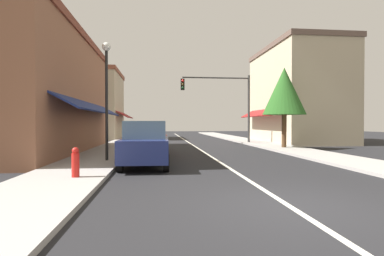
# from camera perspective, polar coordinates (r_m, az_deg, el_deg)

# --- Properties ---
(ground_plane) EXTENTS (80.00, 80.00, 0.00)m
(ground_plane) POSITION_cam_1_polar(r_m,az_deg,el_deg) (24.13, 0.03, -3.11)
(ground_plane) COLOR black
(sidewalk_left) EXTENTS (2.60, 56.00, 0.12)m
(sidewalk_left) POSITION_cam_1_polar(r_m,az_deg,el_deg) (24.15, -13.07, -2.99)
(sidewalk_left) COLOR #A39E99
(sidewalk_left) RESTS_ON ground
(sidewalk_right) EXTENTS (2.60, 56.00, 0.12)m
(sidewalk_right) POSITION_cam_1_polar(r_m,az_deg,el_deg) (25.33, 12.51, -2.81)
(sidewalk_right) COLOR #A39E99
(sidewalk_right) RESTS_ON ground
(lane_center_stripe) EXTENTS (0.14, 52.00, 0.01)m
(lane_center_stripe) POSITION_cam_1_polar(r_m,az_deg,el_deg) (24.13, 0.03, -3.11)
(lane_center_stripe) COLOR silver
(lane_center_stripe) RESTS_ON ground
(storefront_left_block) EXTENTS (6.66, 14.20, 6.83)m
(storefront_left_block) POSITION_cam_1_polar(r_m,az_deg,el_deg) (19.25, -27.15, 5.95)
(storefront_left_block) COLOR #8E5B42
(storefront_left_block) RESTS_ON ground
(storefront_right_block) EXTENTS (6.84, 10.20, 8.40)m
(storefront_right_block) POSITION_cam_1_polar(r_m,az_deg,el_deg) (28.77, 18.95, 5.86)
(storefront_right_block) COLOR #BCAD8E
(storefront_right_block) RESTS_ON ground
(storefront_far_left) EXTENTS (5.99, 8.20, 7.26)m
(storefront_far_left) POSITION_cam_1_polar(r_m,az_deg,el_deg) (34.59, -17.14, 4.09)
(storefront_far_left) COLOR #BCAD8E
(storefront_far_left) RESTS_ON ground
(parked_car_nearest_left) EXTENTS (1.87, 4.14, 1.77)m
(parked_car_nearest_left) POSITION_cam_1_polar(r_m,az_deg,el_deg) (12.03, -8.57, -2.98)
(parked_car_nearest_left) COLOR navy
(parked_car_nearest_left) RESTS_ON ground
(parked_car_second_left) EXTENTS (1.82, 4.12, 1.77)m
(parked_car_second_left) POSITION_cam_1_polar(r_m,az_deg,el_deg) (16.30, -7.90, -1.96)
(parked_car_second_left) COLOR maroon
(parked_car_second_left) RESTS_ON ground
(parked_car_third_left) EXTENTS (1.80, 4.11, 1.77)m
(parked_car_third_left) POSITION_cam_1_polar(r_m,az_deg,el_deg) (21.41, -7.51, -1.28)
(parked_car_third_left) COLOR silver
(parked_car_third_left) RESTS_ON ground
(traffic_signal_mast_arm) EXTENTS (5.75, 0.50, 5.64)m
(traffic_signal_mast_arm) POSITION_cam_1_polar(r_m,az_deg,el_deg) (25.30, 6.16, 5.91)
(traffic_signal_mast_arm) COLOR #333333
(traffic_signal_mast_arm) RESTS_ON ground
(street_lamp_left_near) EXTENTS (0.36, 0.36, 5.10)m
(street_lamp_left_near) POSITION_cam_1_polar(r_m,az_deg,el_deg) (13.56, -15.60, 8.13)
(street_lamp_left_near) COLOR black
(street_lamp_left_near) RESTS_ON ground
(tree_right_near) EXTENTS (2.78, 2.78, 5.31)m
(tree_right_near) POSITION_cam_1_polar(r_m,az_deg,el_deg) (20.92, 16.77, 6.53)
(tree_right_near) COLOR #4C331E
(tree_right_near) RESTS_ON ground
(fire_hydrant) EXTENTS (0.22, 0.22, 0.87)m
(fire_hydrant) POSITION_cam_1_polar(r_m,az_deg,el_deg) (9.60, -20.85, -5.98)
(fire_hydrant) COLOR red
(fire_hydrant) RESTS_ON ground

